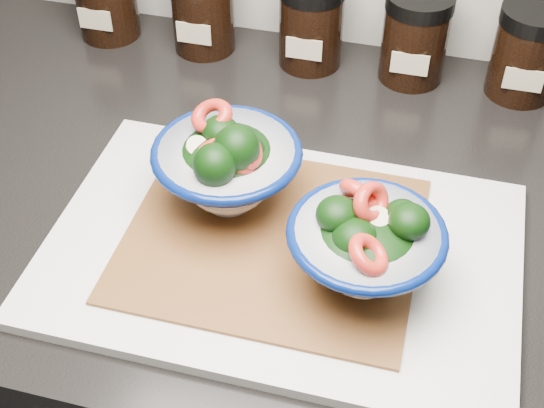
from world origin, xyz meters
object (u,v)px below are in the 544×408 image
(cutting_board, at_px, (282,252))
(spice_jar_b, at_px, (203,8))
(bowl_left, at_px, (228,165))
(spice_jar_c, at_px, (311,23))
(spice_jar_d, at_px, (415,37))
(bowl_right, at_px, (366,245))
(spice_jar_e, at_px, (527,52))

(cutting_board, bearing_deg, spice_jar_b, 119.25)
(cutting_board, height_order, bowl_left, bowl_left)
(spice_jar_c, relative_size, spice_jar_d, 1.00)
(bowl_left, distance_m, spice_jar_d, 0.33)
(bowl_right, distance_m, spice_jar_b, 0.45)
(spice_jar_b, xyz_separation_m, spice_jar_e, (0.40, 0.00, 0.00))
(spice_jar_c, bearing_deg, spice_jar_d, 0.00)
(bowl_left, bearing_deg, spice_jar_c, 86.45)
(cutting_board, height_order, spice_jar_c, spice_jar_c)
(bowl_right, distance_m, spice_jar_c, 0.38)
(cutting_board, height_order, bowl_right, bowl_right)
(bowl_right, relative_size, spice_jar_b, 1.25)
(spice_jar_b, distance_m, spice_jar_e, 0.40)
(spice_jar_b, bearing_deg, spice_jar_d, 0.00)
(cutting_board, bearing_deg, bowl_right, -14.85)
(bowl_right, height_order, spice_jar_c, bowl_right)
(bowl_right, relative_size, spice_jar_c, 1.25)
(bowl_left, bearing_deg, spice_jar_d, 63.33)
(spice_jar_c, height_order, spice_jar_e, same)
(spice_jar_e, bearing_deg, bowl_right, -110.06)
(bowl_right, xyz_separation_m, spice_jar_e, (0.13, 0.36, -0.00))
(spice_jar_b, xyz_separation_m, spice_jar_d, (0.27, 0.00, 0.00))
(bowl_right, bearing_deg, cutting_board, 165.15)
(spice_jar_b, height_order, spice_jar_d, same)
(bowl_left, xyz_separation_m, spice_jar_e, (0.28, 0.29, -0.01))
(spice_jar_d, bearing_deg, spice_jar_c, 180.00)
(bowl_left, distance_m, spice_jar_c, 0.29)
(cutting_board, height_order, spice_jar_d, spice_jar_d)
(bowl_left, relative_size, spice_jar_d, 1.31)
(cutting_board, bearing_deg, spice_jar_e, 57.89)
(spice_jar_c, bearing_deg, spice_jar_b, 180.00)
(spice_jar_e, bearing_deg, spice_jar_b, 180.00)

